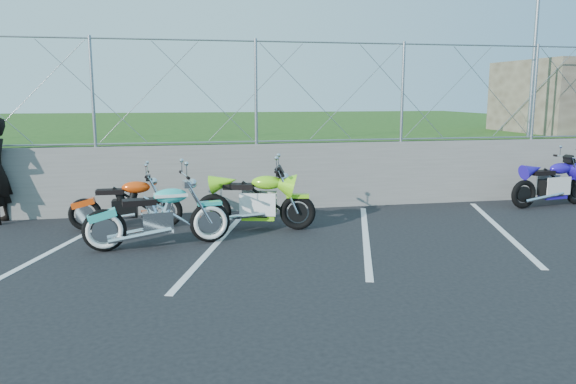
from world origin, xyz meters
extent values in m
plane|color=black|center=(0.00, 0.00, 0.00)|extent=(90.00, 90.00, 0.00)
cube|color=slate|center=(0.00, 3.50, 0.65)|extent=(30.00, 0.22, 1.30)
cube|color=#214712|center=(0.00, 13.50, 0.65)|extent=(30.00, 20.00, 1.30)
cylinder|color=gray|center=(0.00, 3.50, 3.25)|extent=(28.00, 0.03, 0.03)
cylinder|color=gray|center=(0.00, 3.50, 1.35)|extent=(28.00, 0.03, 0.03)
cylinder|color=gray|center=(7.20, 3.90, 2.80)|extent=(0.08, 0.08, 3.00)
cube|color=silver|center=(-2.40, 1.00, 0.00)|extent=(1.49, 4.31, 0.01)
cube|color=silver|center=(0.00, 1.00, 0.00)|extent=(1.49, 4.31, 0.01)
cube|color=silver|center=(2.40, 1.00, 0.00)|extent=(1.49, 4.31, 0.01)
cube|color=silver|center=(4.80, 1.00, 0.00)|extent=(1.49, 4.31, 0.01)
torus|color=black|center=(-1.61, 0.92, 0.32)|extent=(0.64, 0.20, 0.63)
torus|color=black|center=(-0.08, 1.14, 0.32)|extent=(0.64, 0.20, 0.63)
cube|color=silver|center=(-0.86, 1.03, 0.38)|extent=(0.47, 0.33, 0.33)
ellipsoid|color=#2FBFB5|center=(-0.65, 1.06, 0.77)|extent=(0.53, 0.30, 0.22)
cube|color=black|center=(-1.11, 0.99, 0.70)|extent=(0.51, 0.30, 0.09)
cube|color=#2FBFB5|center=(-0.08, 1.14, 0.61)|extent=(0.38, 0.20, 0.06)
cylinder|color=silver|center=(-0.44, 1.09, 1.07)|extent=(0.13, 0.69, 0.03)
torus|color=black|center=(-2.08, 2.31, 0.28)|extent=(0.55, 0.11, 0.55)
torus|color=black|center=(-0.74, 2.30, 0.28)|extent=(0.55, 0.11, 0.55)
cube|color=black|center=(-1.43, 2.31, 0.36)|extent=(0.41, 0.25, 0.30)
ellipsoid|color=#E3430D|center=(-1.23, 2.30, 0.71)|extent=(0.47, 0.22, 0.21)
cube|color=black|center=(-1.66, 2.31, 0.65)|extent=(0.45, 0.22, 0.08)
cube|color=#E3430D|center=(-0.74, 2.30, 0.53)|extent=(0.34, 0.14, 0.05)
cylinder|color=silver|center=(-1.04, 2.30, 0.93)|extent=(0.03, 0.64, 0.02)
torus|color=black|center=(0.04, 2.02, 0.30)|extent=(0.61, 0.26, 0.60)
torus|color=black|center=(1.42, 1.66, 0.30)|extent=(0.61, 0.26, 0.60)
cube|color=black|center=(0.71, 1.84, 0.40)|extent=(0.52, 0.39, 0.34)
ellipsoid|color=#87E91D|center=(0.93, 1.79, 0.80)|extent=(0.58, 0.37, 0.23)
cube|color=black|center=(0.46, 1.91, 0.73)|extent=(0.55, 0.36, 0.09)
cube|color=#87E91D|center=(1.42, 1.66, 0.58)|extent=(0.41, 0.24, 0.06)
cylinder|color=silver|center=(1.09, 1.74, 1.04)|extent=(0.21, 0.71, 0.03)
torus|color=black|center=(6.23, 2.51, 0.29)|extent=(0.59, 0.18, 0.58)
cube|color=black|center=(6.89, 2.60, 0.39)|extent=(0.47, 0.32, 0.33)
ellipsoid|color=#2311A8|center=(7.11, 2.62, 0.77)|extent=(0.53, 0.30, 0.22)
cube|color=black|center=(6.65, 2.57, 0.70)|extent=(0.51, 0.29, 0.09)
cylinder|color=silver|center=(7.27, 2.65, 1.00)|extent=(0.11, 0.69, 0.03)
camera|label=1|loc=(-0.57, -7.35, 2.26)|focal=35.00mm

